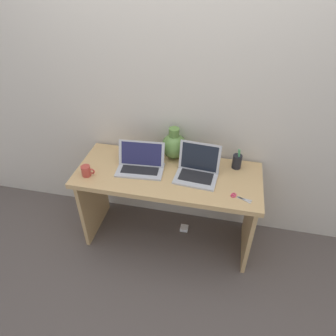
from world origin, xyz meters
name	(u,v)px	position (x,y,z in m)	size (l,w,h in m)	color
ground_plane	(168,236)	(0.00, 0.00, 0.00)	(6.00, 6.00, 0.00)	#564C47
back_wall	(177,98)	(0.00, 0.33, 1.20)	(4.40, 0.04, 2.40)	beige
desk	(168,189)	(0.00, 0.00, 0.57)	(1.41, 0.58, 0.73)	tan
laptop_left	(141,162)	(-0.22, 0.02, 0.78)	(0.37, 0.24, 0.21)	#B2B2B7
laptop_right	(198,168)	(0.22, 0.03, 0.79)	(0.33, 0.26, 0.24)	#B2B2B7
green_vase	(174,145)	(0.00, 0.23, 0.84)	(0.20, 0.20, 0.26)	#5B843D
coffee_mug	(86,171)	(-0.59, -0.15, 0.77)	(0.11, 0.07, 0.08)	#B23D33
pen_cup	(237,161)	(0.50, 0.18, 0.78)	(0.07, 0.07, 0.18)	black
scissors	(237,197)	(0.53, -0.16, 0.73)	(0.15, 0.08, 0.01)	#B7B7BC
power_brick	(184,228)	(0.13, 0.11, 0.01)	(0.07, 0.07, 0.03)	white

